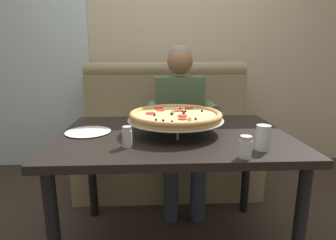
{
  "coord_description": "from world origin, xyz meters",
  "views": [
    {
      "loc": [
        -0.11,
        -1.49,
        1.19
      ],
      "look_at": [
        -0.04,
        -0.02,
        0.84
      ],
      "focal_mm": 28.9,
      "sensor_mm": 36.0,
      "label": 1
    }
  ],
  "objects": [
    {
      "name": "shaker_parmesan",
      "position": [
        -0.24,
        -0.23,
        0.8
      ],
      "size": [
        0.05,
        0.05,
        0.1
      ],
      "color": "white",
      "rests_on": "dining_table"
    },
    {
      "name": "booth_bench",
      "position": [
        0.0,
        0.92,
        0.4
      ],
      "size": [
        1.57,
        0.78,
        1.13
      ],
      "color": "#998966",
      "rests_on": "ground_plane"
    },
    {
      "name": "dining_table",
      "position": [
        0.0,
        0.0,
        0.67
      ],
      "size": [
        1.3,
        0.91,
        0.75
      ],
      "color": "black",
      "rests_on": "ground_plane"
    },
    {
      "name": "back_wall_with_window",
      "position": [
        0.0,
        1.49,
        1.4
      ],
      "size": [
        6.0,
        0.12,
        2.8
      ],
      "primitive_type": "cube",
      "color": "beige",
      "rests_on": "ground_plane"
    },
    {
      "name": "shaker_oregano",
      "position": [
        0.28,
        -0.4,
        0.8
      ],
      "size": [
        0.06,
        0.06,
        0.1
      ],
      "color": "white",
      "rests_on": "dining_table"
    },
    {
      "name": "diner_main",
      "position": [
        0.1,
        0.66,
        0.71
      ],
      "size": [
        0.54,
        0.64,
        1.27
      ],
      "color": "#2D3342",
      "rests_on": "ground_plane"
    },
    {
      "name": "plate_near_left",
      "position": [
        -0.5,
        0.04,
        0.76
      ],
      "size": [
        0.26,
        0.26,
        0.02
      ],
      "color": "white",
      "rests_on": "dining_table"
    },
    {
      "name": "drinking_glass",
      "position": [
        0.4,
        -0.3,
        0.81
      ],
      "size": [
        0.07,
        0.07,
        0.12
      ],
      "color": "silver",
      "rests_on": "dining_table"
    },
    {
      "name": "patio_chair",
      "position": [
        -1.35,
        2.21,
        0.52
      ],
      "size": [
        0.4,
        0.4,
        0.86
      ],
      "color": "black",
      "rests_on": "ground_plane"
    },
    {
      "name": "pizza",
      "position": [
        0.01,
        0.02,
        0.85
      ],
      "size": [
        0.55,
        0.55,
        0.13
      ],
      "color": "silver",
      "rests_on": "dining_table"
    },
    {
      "name": "window_panel",
      "position": [
        -1.33,
        1.42,
        1.4
      ],
      "size": [
        1.1,
        0.02,
        2.8
      ],
      "primitive_type": "cube",
      "color": "white",
      "rests_on": "ground_plane"
    }
  ]
}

